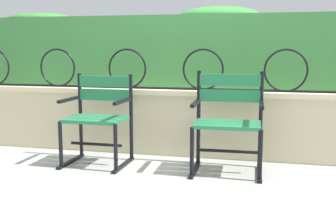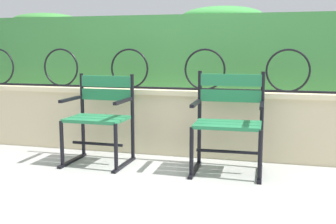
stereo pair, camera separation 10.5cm
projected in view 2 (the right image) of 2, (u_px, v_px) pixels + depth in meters
The scene contains 6 objects.
ground_plane at pixel (166, 175), 3.75m from camera, with size 60.00×60.00×0.00m, color #9E9E99.
stone_wall at pixel (187, 121), 4.48m from camera, with size 7.56×0.41×0.68m.
iron_arch_fence at pixel (169, 71), 4.38m from camera, with size 7.01×0.02×0.42m.
hedge_row at pixel (199, 49), 4.86m from camera, with size 7.40×0.69×0.88m.
park_chair_left at pixel (100, 116), 4.11m from camera, with size 0.59×0.53×0.85m.
park_chair_right at pixel (229, 120), 3.81m from camera, with size 0.64×0.54×0.90m.
Camera 2 is at (0.98, -3.49, 1.11)m, focal length 45.58 mm.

